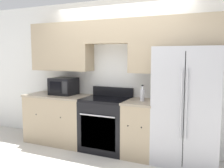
{
  "coord_description": "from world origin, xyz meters",
  "views": [
    {
      "loc": [
        1.7,
        -3.45,
        1.62
      ],
      "look_at": [
        0.0,
        0.31,
        1.15
      ],
      "focal_mm": 40.0,
      "sensor_mm": 36.0,
      "label": 1
    }
  ],
  "objects": [
    {
      "name": "wall_back",
      "position": [
        0.01,
        0.58,
        1.5
      ],
      "size": [
        8.0,
        0.39,
        2.6
      ],
      "color": "white",
      "rests_on": "ground_plane"
    },
    {
      "name": "ground_plane",
      "position": [
        0.0,
        0.0,
        0.0
      ],
      "size": [
        12.0,
        12.0,
        0.0
      ],
      "primitive_type": "plane",
      "color": "beige"
    },
    {
      "name": "microwave",
      "position": [
        -1.02,
        0.38,
        1.05
      ],
      "size": [
        0.45,
        0.39,
        0.31
      ],
      "color": "black",
      "rests_on": "lower_cabinets_left"
    },
    {
      "name": "oven_range",
      "position": [
        -0.11,
        0.31,
        0.45
      ],
      "size": [
        0.78,
        0.65,
        1.06
      ],
      "color": "black",
      "rests_on": "ground_plane"
    },
    {
      "name": "lower_cabinets_right",
      "position": [
        0.51,
        0.31,
        0.45
      ],
      "size": [
        0.5,
        0.64,
        0.9
      ],
      "color": "tan",
      "rests_on": "ground_plane"
    },
    {
      "name": "refrigerator",
      "position": [
        1.22,
        0.37,
        0.87
      ],
      "size": [
        0.94,
        0.77,
        1.75
      ],
      "color": "#B7B7BC",
      "rests_on": "ground_plane"
    },
    {
      "name": "lower_cabinets_left",
      "position": [
        -1.1,
        0.31,
        0.45
      ],
      "size": [
        1.21,
        0.64,
        0.9
      ],
      "color": "tan",
      "rests_on": "ground_plane"
    },
    {
      "name": "bottle",
      "position": [
        0.53,
        0.32,
        1.0
      ],
      "size": [
        0.07,
        0.07,
        0.26
      ],
      "color": "silver",
      "rests_on": "lower_cabinets_right"
    }
  ]
}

